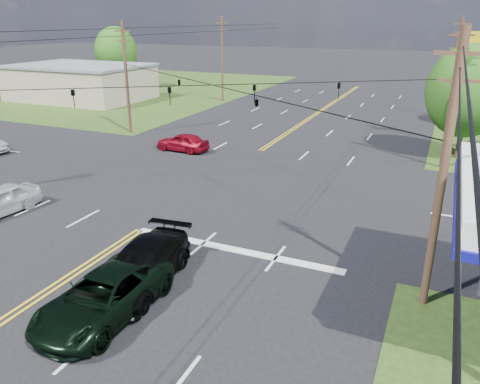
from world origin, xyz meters
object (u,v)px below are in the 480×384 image
at_px(pickup_dkgreen, 104,296).
at_px(pole_right_far, 455,66).
at_px(pole_se, 443,174).
at_px(tree_far_l, 116,52).
at_px(suv_black, 142,266).
at_px(retail_nw, 81,83).
at_px(pole_nw, 126,77).
at_px(pole_left_far, 222,58).
at_px(pole_ne, 452,96).
at_px(tree_right_a, 468,91).

bearing_deg(pickup_dkgreen, pole_right_far, 77.31).
xyz_separation_m(pole_se, tree_far_l, (-45.00, 41.00, 0.28)).
relative_size(pickup_dkgreen, suv_black, 1.00).
bearing_deg(retail_nw, pole_right_far, 7.94).
distance_m(pole_right_far, pickup_dkgreen, 43.63).
bearing_deg(pole_nw, tree_far_l, 129.56).
bearing_deg(pole_left_far, retail_nw, -160.56).
height_order(tree_far_l, pickup_dkgreen, tree_far_l).
bearing_deg(pole_right_far, retail_nw, -172.06).
distance_m(pole_left_far, suv_black, 43.31).
relative_size(pole_se, suv_black, 1.72).
bearing_deg(pole_se, pole_ne, 90.00).
xyz_separation_m(pole_ne, pole_left_far, (-26.00, 19.00, 0.25)).
height_order(pole_nw, tree_right_a, pole_nw).
relative_size(pole_right_far, tree_right_a, 1.22).
relative_size(pole_se, pole_nw, 1.00).
relative_size(pole_ne, tree_right_a, 1.16).
bearing_deg(pole_left_far, pole_nw, -90.00).
bearing_deg(pickup_dkgreen, pole_se, 28.26).
xyz_separation_m(pole_right_far, suv_black, (-10.00, -40.01, -4.37)).
xyz_separation_m(pole_left_far, tree_far_l, (-19.00, 4.00, 0.03)).
relative_size(pole_se, pole_ne, 1.00).
bearing_deg(pole_nw, pickup_dkgreen, -55.45).
bearing_deg(pole_right_far, pole_left_far, 180.00).
xyz_separation_m(retail_nw, pickup_dkgreen, (33.00, -36.24, -1.23)).
xyz_separation_m(pole_se, pole_ne, (0.00, 18.00, 0.00)).
xyz_separation_m(retail_nw, pole_se, (43.00, -31.00, 2.92)).
height_order(pole_nw, tree_far_l, pole_nw).
bearing_deg(tree_far_l, pole_left_far, -11.89).
xyz_separation_m(retail_nw, tree_right_a, (44.00, -10.00, 2.87)).
height_order(pole_se, tree_right_a, pole_se).
bearing_deg(pole_nw, pole_ne, 0.00).
xyz_separation_m(pole_nw, tree_far_l, (-19.00, 23.00, 0.28)).
height_order(retail_nw, pickup_dkgreen, retail_nw).
xyz_separation_m(pole_ne, tree_right_a, (1.00, 3.00, -0.05)).
distance_m(retail_nw, pickup_dkgreen, 49.03).
bearing_deg(pole_se, tree_right_a, 87.27).
relative_size(retail_nw, pole_left_far, 1.60).
xyz_separation_m(retail_nw, pole_left_far, (17.00, 6.00, 3.17)).
xyz_separation_m(pole_nw, tree_right_a, (27.00, 3.00, -0.05)).
distance_m(pole_nw, pole_right_far, 32.20).
relative_size(pole_se, pickup_dkgreen, 1.72).
xyz_separation_m(pole_ne, pole_right_far, (0.00, 19.00, 0.25)).
height_order(pole_se, pole_ne, same).
relative_size(retail_nw, pole_se, 1.68).
relative_size(retail_nw, pole_ne, 1.68).
bearing_deg(retail_nw, pole_left_far, 19.44).
height_order(retail_nw, tree_far_l, tree_far_l).
height_order(pole_nw, pickup_dkgreen, pole_nw).
distance_m(pole_ne, suv_black, 23.63).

